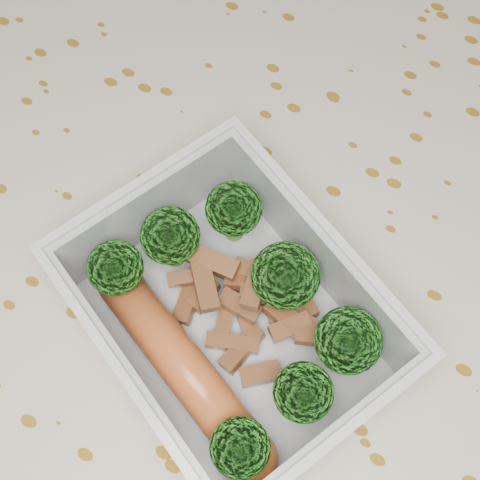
% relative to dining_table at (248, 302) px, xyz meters
% --- Properties ---
extents(ground_plane, '(4.00, 4.00, 0.00)m').
position_rel_dining_table_xyz_m(ground_plane, '(0.00, 0.00, -0.67)').
color(ground_plane, olive).
rests_on(ground_plane, ground).
extents(dining_table, '(1.40, 0.90, 0.75)m').
position_rel_dining_table_xyz_m(dining_table, '(0.00, 0.00, 0.00)').
color(dining_table, brown).
rests_on(dining_table, ground).
extents(tablecloth, '(1.46, 0.96, 0.19)m').
position_rel_dining_table_xyz_m(tablecloth, '(0.00, 0.00, 0.05)').
color(tablecloth, beige).
rests_on(tablecloth, dining_table).
extents(lunch_container, '(0.21, 0.19, 0.06)m').
position_rel_dining_table_xyz_m(lunch_container, '(0.01, -0.05, 0.11)').
color(lunch_container, silver).
rests_on(lunch_container, tablecloth).
extents(broccoli_florets, '(0.16, 0.14, 0.05)m').
position_rel_dining_table_xyz_m(broccoli_florets, '(0.02, -0.04, 0.13)').
color(broccoli_florets, '#608C3F').
rests_on(broccoli_florets, lunch_container).
extents(meat_pile, '(0.10, 0.07, 0.03)m').
position_rel_dining_table_xyz_m(meat_pile, '(0.02, -0.03, 0.10)').
color(meat_pile, brown).
rests_on(meat_pile, lunch_container).
extents(sausage, '(0.14, 0.07, 0.03)m').
position_rel_dining_table_xyz_m(sausage, '(0.00, -0.08, 0.11)').
color(sausage, '#C15829').
rests_on(sausage, lunch_container).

